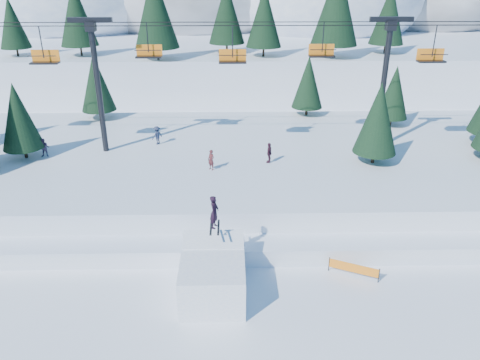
{
  "coord_description": "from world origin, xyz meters",
  "views": [
    {
      "loc": [
        1.1,
        -17.78,
        15.98
      ],
      "look_at": [
        1.62,
        6.0,
        5.2
      ],
      "focal_mm": 35.0,
      "sensor_mm": 36.0,
      "label": 1
    }
  ],
  "objects_px": {
    "banner_far": "(374,250)",
    "banner_near": "(354,268)",
    "chairlift": "(227,65)",
    "jump_kicker": "(213,275)"
  },
  "relations": [
    {
      "from": "jump_kicker",
      "to": "chairlift",
      "type": "distance_m",
      "value": 17.47
    },
    {
      "from": "jump_kicker",
      "to": "banner_far",
      "type": "xyz_separation_m",
      "value": [
        9.6,
        3.37,
        -0.71
      ]
    },
    {
      "from": "banner_far",
      "to": "banner_near",
      "type": "bearing_deg",
      "value": -132.14
    },
    {
      "from": "jump_kicker",
      "to": "banner_far",
      "type": "relative_size",
      "value": 1.86
    },
    {
      "from": "chairlift",
      "to": "banner_near",
      "type": "height_order",
      "value": "chairlift"
    },
    {
      "from": "banner_near",
      "to": "banner_far",
      "type": "bearing_deg",
      "value": 47.86
    },
    {
      "from": "jump_kicker",
      "to": "banner_near",
      "type": "distance_m",
      "value": 8.05
    },
    {
      "from": "jump_kicker",
      "to": "banner_near",
      "type": "height_order",
      "value": "jump_kicker"
    },
    {
      "from": "jump_kicker",
      "to": "banner_near",
      "type": "bearing_deg",
      "value": 10.58
    },
    {
      "from": "chairlift",
      "to": "banner_near",
      "type": "distance_m",
      "value": 17.98
    }
  ]
}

